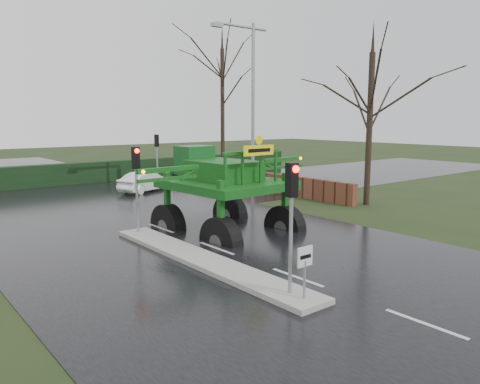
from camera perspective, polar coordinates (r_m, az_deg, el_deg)
ground at (r=13.96m, az=6.98°, el=-10.38°), size 140.00×140.00×0.00m
road_main at (r=21.86m, az=-12.19°, el=-3.43°), size 14.00×80.00×0.02m
road_cross at (r=27.26m, az=-17.89°, el=-1.22°), size 80.00×12.00×0.02m
median_island at (r=15.33m, az=-4.63°, el=-8.24°), size 1.20×10.00×0.16m
hedge_row at (r=34.69m, az=-22.72°, el=1.84°), size 44.00×0.90×1.50m
brick_wall at (r=32.37m, az=-0.35°, el=1.81°), size 0.40×20.00×1.20m
keep_left_sign at (r=11.75m, az=7.91°, el=-8.70°), size 0.50×0.07×1.35m
traffic_signal_near at (r=11.72m, az=6.32°, el=-1.00°), size 0.26×0.33×3.52m
traffic_signal_mid at (r=18.65m, az=-12.53°, el=2.52°), size 0.26×0.33×3.52m
traffic_signal_far at (r=33.31m, az=-10.11°, el=5.31°), size 0.26×0.33×3.52m
street_light_right at (r=27.60m, az=1.10°, el=11.80°), size 3.85×0.30×10.00m
tree_right_near at (r=25.90m, az=15.59°, el=9.91°), size 5.60×5.60×9.64m
tree_right_far at (r=37.66m, az=-2.16°, el=11.79°), size 7.00×7.00×12.05m
crop_sprayer at (r=17.36m, az=-2.88°, el=1.44°), size 8.86×5.75×4.95m
white_sedan at (r=30.38m, az=-11.37°, el=0.02°), size 4.06×2.60×1.26m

